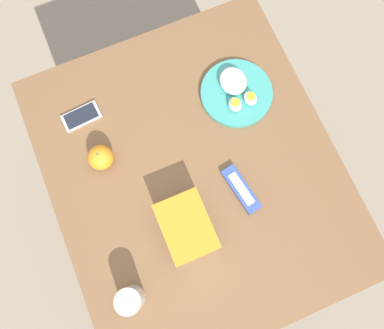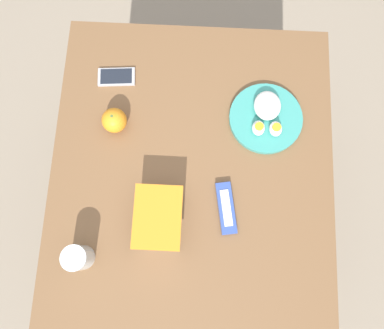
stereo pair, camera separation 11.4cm
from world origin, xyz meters
The scene contains 8 objects.
ground_plane centered at (0.00, 0.00, 0.00)m, with size 10.00×10.00×0.00m, color gray.
table centered at (0.00, 0.00, 0.65)m, with size 1.02×0.88×0.77m.
food_container centered at (-0.15, 0.09, 0.81)m, with size 0.18×0.14×0.09m.
orange_fruit centered at (0.15, 0.25, 0.81)m, with size 0.08×0.08×0.08m.
rice_plate centered at (0.19, -0.23, 0.79)m, with size 0.23×0.23×0.06m.
candy_bar centered at (-0.11, -0.11, 0.78)m, with size 0.16×0.07×0.02m.
cell_phone centered at (0.31, 0.26, 0.78)m, with size 0.07×0.13×0.01m.
drinking_glass centered at (-0.27, 0.31, 0.82)m, with size 0.07×0.07×0.10m.
Camera 1 is at (-0.21, 0.10, 1.91)m, focal length 35.00 mm.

